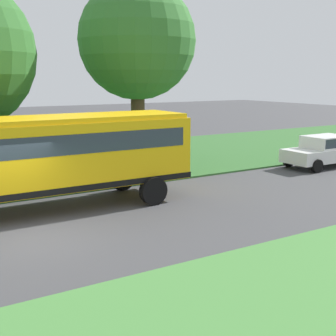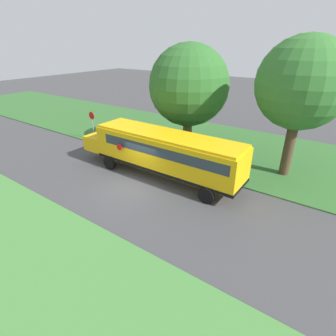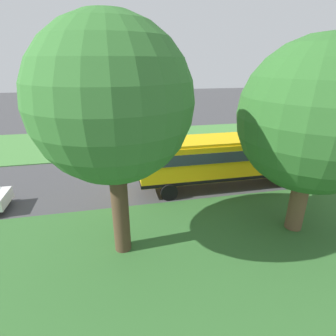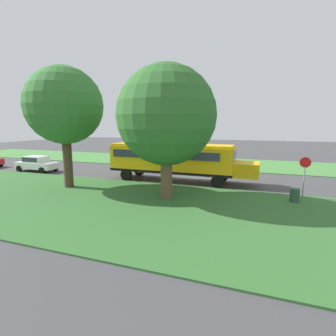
{
  "view_description": "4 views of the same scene",
  "coord_description": "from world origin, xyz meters",
  "px_view_note": "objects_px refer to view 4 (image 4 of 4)",
  "views": [
    {
      "loc": [
        12.78,
        -3.2,
        4.43
      ],
      "look_at": [
        -1.91,
        5.94,
        1.07
      ],
      "focal_mm": 50.0,
      "sensor_mm": 36.0,
      "label": 1
    },
    {
      "loc": [
        10.72,
        10.36,
        8.46
      ],
      "look_at": [
        -0.7,
        2.42,
        1.73
      ],
      "focal_mm": 28.0,
      "sensor_mm": 36.0,
      "label": 2
    },
    {
      "loc": [
        -16.7,
        7.66,
        7.45
      ],
      "look_at": [
        -1.5,
        4.44,
        1.12
      ],
      "focal_mm": 28.0,
      "sensor_mm": 36.0,
      "label": 3
    },
    {
      "loc": [
        -23.2,
        -6.26,
        4.81
      ],
      "look_at": [
        -2.4,
        1.43,
        1.1
      ],
      "focal_mm": 28.0,
      "sensor_mm": 36.0,
      "label": 4
    }
  ],
  "objects_px": {
    "oak_tree_beside_bus": "(167,117)",
    "oak_tree_roadside_mid": "(61,105)",
    "car_white_nearest": "(37,163)",
    "trash_bin": "(295,196)",
    "school_bus": "(174,159)",
    "stop_sign": "(304,173)"
  },
  "relations": [
    {
      "from": "oak_tree_beside_bus",
      "to": "car_white_nearest",
      "type": "bearing_deg",
      "value": 73.26
    },
    {
      "from": "school_bus",
      "to": "oak_tree_roadside_mid",
      "type": "relative_size",
      "value": 1.38
    },
    {
      "from": "school_bus",
      "to": "car_white_nearest",
      "type": "xyz_separation_m",
      "value": [
        -0.44,
        14.92,
        -1.05
      ]
    },
    {
      "from": "car_white_nearest",
      "to": "oak_tree_beside_bus",
      "type": "bearing_deg",
      "value": -106.74
    },
    {
      "from": "oak_tree_beside_bus",
      "to": "trash_bin",
      "type": "bearing_deg",
      "value": -76.37
    },
    {
      "from": "trash_bin",
      "to": "stop_sign",
      "type": "bearing_deg",
      "value": -26.19
    },
    {
      "from": "trash_bin",
      "to": "car_white_nearest",
      "type": "bearing_deg",
      "value": 82.86
    },
    {
      "from": "school_bus",
      "to": "stop_sign",
      "type": "bearing_deg",
      "value": -103.11
    },
    {
      "from": "school_bus",
      "to": "stop_sign",
      "type": "xyz_separation_m",
      "value": [
        -2.24,
        -9.63,
        -0.19
      ]
    },
    {
      "from": "trash_bin",
      "to": "oak_tree_roadside_mid",
      "type": "bearing_deg",
      "value": 96.42
    },
    {
      "from": "car_white_nearest",
      "to": "trash_bin",
      "type": "bearing_deg",
      "value": -97.14
    },
    {
      "from": "oak_tree_beside_bus",
      "to": "trash_bin",
      "type": "distance_m",
      "value": 9.31
    },
    {
      "from": "school_bus",
      "to": "trash_bin",
      "type": "distance_m",
      "value": 9.78
    },
    {
      "from": "school_bus",
      "to": "car_white_nearest",
      "type": "relative_size",
      "value": 2.82
    },
    {
      "from": "car_white_nearest",
      "to": "school_bus",
      "type": "bearing_deg",
      "value": -88.3
    },
    {
      "from": "school_bus",
      "to": "oak_tree_roadside_mid",
      "type": "xyz_separation_m",
      "value": [
        -5.24,
        6.91,
        4.26
      ]
    },
    {
      "from": "oak_tree_roadside_mid",
      "to": "stop_sign",
      "type": "relative_size",
      "value": 3.28
    },
    {
      "from": "oak_tree_beside_bus",
      "to": "oak_tree_roadside_mid",
      "type": "distance_m",
      "value": 8.26
    },
    {
      "from": "oak_tree_roadside_mid",
      "to": "trash_bin",
      "type": "bearing_deg",
      "value": -83.58
    },
    {
      "from": "oak_tree_roadside_mid",
      "to": "trash_bin",
      "type": "distance_m",
      "value": 17.05
    },
    {
      "from": "car_white_nearest",
      "to": "trash_bin",
      "type": "relative_size",
      "value": 4.89
    },
    {
      "from": "car_white_nearest",
      "to": "stop_sign",
      "type": "bearing_deg",
      "value": -94.19
    }
  ]
}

